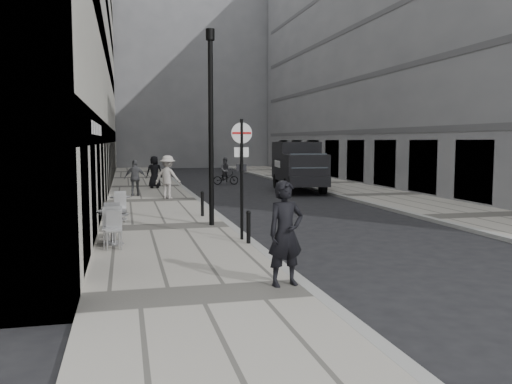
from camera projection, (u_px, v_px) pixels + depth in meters
ground at (377, 349)px, 7.22m from camera, size 120.00×120.00×0.00m
sidewalk at (154, 201)px, 24.15m from camera, size 4.00×60.00×0.12m
far_sidewalk at (380, 195)px, 26.74m from camera, size 4.00×60.00×0.12m
building_left at (67, 22)px, 28.65m from camera, size 4.00×45.00×18.00m
building_right at (409, 22)px, 33.26m from camera, size 6.00×45.00×20.00m
building_far at (166, 67)px, 60.70m from camera, size 24.00×16.00×22.00m
walking_man at (286, 233)px, 9.83m from camera, size 0.78×0.59×1.92m
sign_post at (242, 163)px, 14.34m from camera, size 0.55×0.09×3.21m
lamppost at (211, 118)px, 16.69m from camera, size 0.27×0.27×6.03m
bollard_near at (248, 228)px, 13.94m from camera, size 0.11×0.11×0.80m
bollard_far at (202, 204)px, 18.97m from camera, size 0.11×0.11×0.82m
panel_van at (298, 163)px, 29.66m from camera, size 2.78×5.92×2.69m
cyclist at (226, 174)px, 33.97m from camera, size 1.64×0.77×1.70m
pedestrian_a at (135, 178)px, 25.88m from camera, size 1.03×0.48×1.72m
pedestrian_b at (168, 177)px, 24.64m from camera, size 1.47×1.28×1.97m
pedestrian_c at (154, 172)px, 30.21m from camera, size 0.94×0.67×1.79m
cafe_table_near at (114, 226)px, 13.76m from camera, size 0.72×1.62×0.92m
cafe_table_mid at (112, 224)px, 13.94m from camera, size 0.78×1.76×1.00m
cafe_table_far at (120, 206)px, 18.08m from camera, size 0.71×1.61×0.92m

